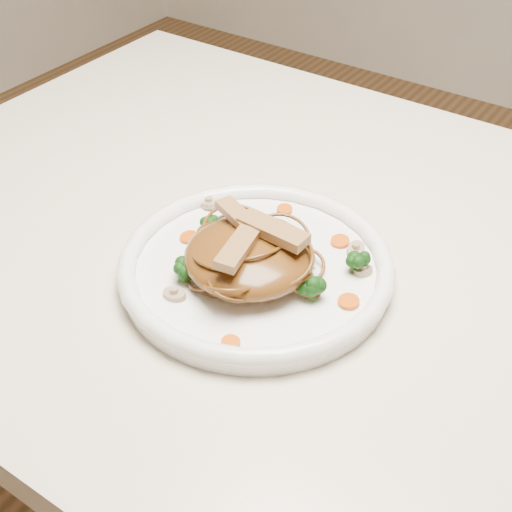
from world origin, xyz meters
The scene contains 19 objects.
table centered at (0.00, 0.00, 0.65)m, with size 1.20×0.80×0.75m.
plate centered at (-0.04, -0.08, 0.76)m, with size 0.29×0.29×0.02m, color white.
noodle_mound centered at (-0.04, -0.10, 0.79)m, with size 0.14×0.14×0.04m, color brown.
chicken_a centered at (-0.03, -0.08, 0.82)m, with size 0.08×0.02×0.01m, color #A8844F.
chicken_b centered at (-0.07, -0.08, 0.82)m, with size 0.06×0.02×0.01m, color #A8844F.
chicken_c centered at (-0.04, -0.12, 0.82)m, with size 0.07×0.02×0.01m, color #A8844F.
broccoli_0 centered at (0.05, -0.03, 0.78)m, with size 0.02×0.02×0.03m, color #0E380B, non-canonical shape.
broccoli_1 centered at (-0.12, -0.06, 0.78)m, with size 0.02×0.02×0.03m, color #0E380B, non-canonical shape.
broccoli_2 centered at (-0.09, -0.14, 0.78)m, with size 0.02×0.02×0.03m, color #0E380B, non-canonical shape.
broccoli_3 centered at (0.03, -0.09, 0.78)m, with size 0.03×0.03×0.03m, color #0E380B, non-canonical shape.
carrot_0 centered at (0.01, 0.00, 0.77)m, with size 0.02×0.02×0.01m, color #D44D07.
carrot_1 centered at (-0.13, -0.09, 0.77)m, with size 0.02×0.02×0.01m, color #D44D07.
carrot_2 centered at (0.07, -0.08, 0.77)m, with size 0.02×0.02×0.01m, color #D44D07.
carrot_3 centered at (-0.08, 0.02, 0.77)m, with size 0.02×0.02×0.01m, color #D44D07.
carrot_4 centered at (0.00, -0.19, 0.77)m, with size 0.02×0.02×0.01m, color #D44D07.
mushroom_0 centered at (-0.09, -0.17, 0.77)m, with size 0.02×0.02×0.01m, color gray.
mushroom_1 centered at (0.06, -0.03, 0.77)m, with size 0.02×0.02×0.01m, color gray.
mushroom_2 centered at (-0.16, -0.02, 0.77)m, with size 0.03×0.03×0.01m, color gray.
mushroom_3 centered at (0.03, 0.00, 0.77)m, with size 0.03×0.03×0.01m, color gray.
Camera 1 is at (0.29, -0.57, 1.26)m, focal length 50.59 mm.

